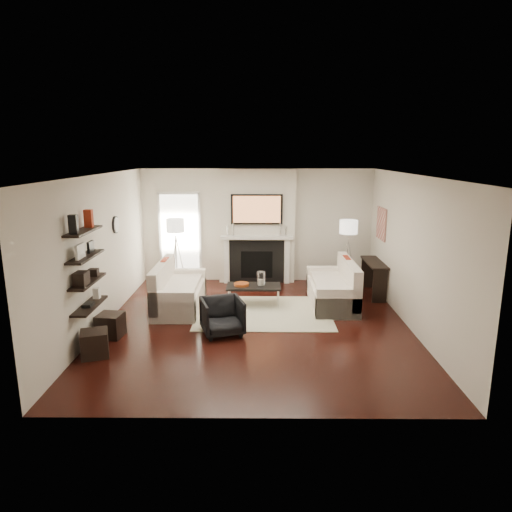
{
  "coord_description": "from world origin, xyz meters",
  "views": [
    {
      "loc": [
        0.07,
        -7.83,
        3.08
      ],
      "look_at": [
        0.0,
        0.6,
        1.15
      ],
      "focal_mm": 32.0,
      "sensor_mm": 36.0,
      "label": 1
    }
  ],
  "objects_px": {
    "loveseat_right_base": "(332,295)",
    "coffee_table": "(254,286)",
    "loveseat_left_base": "(180,298)",
    "ottoman_near": "(110,325)",
    "lamp_left_shade": "(175,225)",
    "armchair": "(222,315)",
    "lamp_right_shade": "(349,227)"
  },
  "relations": [
    {
      "from": "lamp_right_shade",
      "to": "ottoman_near",
      "type": "distance_m",
      "value": 5.45
    },
    {
      "from": "coffee_table",
      "to": "lamp_left_shade",
      "type": "relative_size",
      "value": 2.75
    },
    {
      "from": "coffee_table",
      "to": "lamp_right_shade",
      "type": "distance_m",
      "value": 2.61
    },
    {
      "from": "armchair",
      "to": "loveseat_right_base",
      "type": "bearing_deg",
      "value": 18.84
    },
    {
      "from": "armchair",
      "to": "lamp_left_shade",
      "type": "relative_size",
      "value": 1.74
    },
    {
      "from": "loveseat_left_base",
      "to": "coffee_table",
      "type": "bearing_deg",
      "value": 7.08
    },
    {
      "from": "lamp_right_shade",
      "to": "ottoman_near",
      "type": "relative_size",
      "value": 1.0
    },
    {
      "from": "loveseat_left_base",
      "to": "coffee_table",
      "type": "distance_m",
      "value": 1.51
    },
    {
      "from": "loveseat_left_base",
      "to": "lamp_left_shade",
      "type": "relative_size",
      "value": 4.5
    },
    {
      "from": "loveseat_right_base",
      "to": "coffee_table",
      "type": "distance_m",
      "value": 1.62
    },
    {
      "from": "loveseat_right_base",
      "to": "lamp_left_shade",
      "type": "bearing_deg",
      "value": 159.82
    },
    {
      "from": "loveseat_left_base",
      "to": "coffee_table",
      "type": "relative_size",
      "value": 1.64
    },
    {
      "from": "loveseat_left_base",
      "to": "armchair",
      "type": "distance_m",
      "value": 1.65
    },
    {
      "from": "loveseat_left_base",
      "to": "lamp_right_shade",
      "type": "distance_m",
      "value": 4.02
    },
    {
      "from": "loveseat_right_base",
      "to": "lamp_right_shade",
      "type": "bearing_deg",
      "value": 65.31
    },
    {
      "from": "loveseat_right_base",
      "to": "lamp_left_shade",
      "type": "distance_m",
      "value": 3.83
    },
    {
      "from": "lamp_right_shade",
      "to": "ottoman_near",
      "type": "height_order",
      "value": "lamp_right_shade"
    },
    {
      "from": "armchair",
      "to": "lamp_right_shade",
      "type": "bearing_deg",
      "value": 27.76
    },
    {
      "from": "lamp_left_shade",
      "to": "ottoman_near",
      "type": "distance_m",
      "value": 3.26
    },
    {
      "from": "loveseat_left_base",
      "to": "lamp_right_shade",
      "type": "bearing_deg",
      "value": 20.09
    },
    {
      "from": "loveseat_right_base",
      "to": "coffee_table",
      "type": "xyz_separation_m",
      "value": [
        -1.6,
        -0.05,
        0.19
      ]
    },
    {
      "from": "armchair",
      "to": "lamp_left_shade",
      "type": "bearing_deg",
      "value": 96.98
    },
    {
      "from": "coffee_table",
      "to": "ottoman_near",
      "type": "height_order",
      "value": "coffee_table"
    },
    {
      "from": "coffee_table",
      "to": "lamp_left_shade",
      "type": "distance_m",
      "value": 2.45
    },
    {
      "from": "loveseat_left_base",
      "to": "lamp_left_shade",
      "type": "bearing_deg",
      "value": 101.93
    },
    {
      "from": "loveseat_left_base",
      "to": "lamp_right_shade",
      "type": "height_order",
      "value": "lamp_right_shade"
    },
    {
      "from": "coffee_table",
      "to": "ottoman_near",
      "type": "bearing_deg",
      "value": -145.76
    },
    {
      "from": "loveseat_left_base",
      "to": "ottoman_near",
      "type": "height_order",
      "value": "loveseat_left_base"
    },
    {
      "from": "lamp_left_shade",
      "to": "coffee_table",
      "type": "bearing_deg",
      "value": -35.79
    },
    {
      "from": "lamp_left_shade",
      "to": "lamp_right_shade",
      "type": "height_order",
      "value": "same"
    },
    {
      "from": "loveseat_right_base",
      "to": "coffee_table",
      "type": "height_order",
      "value": "same"
    },
    {
      "from": "loveseat_right_base",
      "to": "lamp_right_shade",
      "type": "xyz_separation_m",
      "value": [
        0.5,
        1.08,
        1.24
      ]
    }
  ]
}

